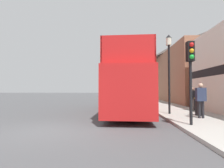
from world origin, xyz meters
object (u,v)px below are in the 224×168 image
object	(u,v)px
tour_bus	(127,87)
traffic_signal	(191,63)
lamp_post_nearest	(169,59)
pedestrian_second	(201,97)
lamp_post_second	(147,71)
lamp_post_third	(139,78)
parked_car_ahead_of_bus	(130,98)
pedestrian_third	(193,97)
litter_bin	(199,106)

from	to	relation	value
tour_bus	traffic_signal	xyz separation A→B (m)	(2.40, -5.73, 0.92)
lamp_post_nearest	pedestrian_second	bearing A→B (deg)	-55.67
tour_bus	lamp_post_second	bearing A→B (deg)	68.24
tour_bus	lamp_post_third	bearing A→B (deg)	82.13
lamp_post_third	parked_car_ahead_of_bus	bearing A→B (deg)	-108.44
pedestrian_second	lamp_post_nearest	bearing A→B (deg)	124.33
pedestrian_third	lamp_post_third	size ratio (longest dim) A/B	0.35
lamp_post_nearest	litter_bin	size ratio (longest dim) A/B	4.81
pedestrian_second	lamp_post_nearest	distance (m)	3.08
tour_bus	litter_bin	xyz separation A→B (m)	(3.95, -2.98, -1.13)
traffic_signal	lamp_post_second	bearing A→B (deg)	90.53
pedestrian_third	lamp_post_nearest	size ratio (longest dim) A/B	0.33
parked_car_ahead_of_bus	lamp_post_nearest	size ratio (longest dim) A/B	0.81
lamp_post_second	lamp_post_third	bearing A→B (deg)	90.14
tour_bus	pedestrian_third	bearing A→B (deg)	-3.58
lamp_post_second	lamp_post_third	size ratio (longest dim) A/B	1.07
tour_bus	lamp_post_third	size ratio (longest dim) A/B	2.42
traffic_signal	lamp_post_second	xyz separation A→B (m)	(-0.10, 10.81, 0.88)
pedestrian_second	litter_bin	xyz separation A→B (m)	(0.31, 0.92, -0.55)
traffic_signal	lamp_post_nearest	xyz separation A→B (m)	(0.09, 3.51, 0.81)
lamp_post_third	traffic_signal	bearing A→B (deg)	-89.62
litter_bin	lamp_post_third	bearing A→B (deg)	96.22
lamp_post_second	traffic_signal	bearing A→B (deg)	-89.47
tour_bus	pedestrian_second	world-z (taller)	tour_bus
traffic_signal	litter_bin	xyz separation A→B (m)	(1.56, 2.74, -2.05)
tour_bus	lamp_post_third	distance (m)	12.69
pedestrian_second	traffic_signal	size ratio (longest dim) A/B	0.52
tour_bus	pedestrian_second	bearing A→B (deg)	-44.42
tour_bus	parked_car_ahead_of_bus	distance (m)	7.68
traffic_signal	litter_bin	bearing A→B (deg)	60.43
pedestrian_second	lamp_post_nearest	world-z (taller)	lamp_post_nearest
parked_car_ahead_of_bus	pedestrian_third	world-z (taller)	pedestrian_third
traffic_signal	lamp_post_third	distance (m)	18.12
pedestrian_second	traffic_signal	xyz separation A→B (m)	(-1.24, -1.82, 1.49)
parked_car_ahead_of_bus	litter_bin	xyz separation A→B (m)	(3.28, -10.55, -0.01)
lamp_post_third	lamp_post_second	bearing A→B (deg)	-89.86
lamp_post_nearest	litter_bin	bearing A→B (deg)	-27.58
pedestrian_second	lamp_post_third	xyz separation A→B (m)	(-1.36, 16.29, 2.17)
lamp_post_third	litter_bin	distance (m)	15.70
tour_bus	lamp_post_nearest	bearing A→B (deg)	-39.12
lamp_post_second	lamp_post_third	world-z (taller)	lamp_post_second
lamp_post_third	lamp_post_nearest	bearing A→B (deg)	-89.17
parked_car_ahead_of_bus	lamp_post_nearest	xyz separation A→B (m)	(1.82, -9.79, 2.85)
parked_car_ahead_of_bus	litter_bin	size ratio (longest dim) A/B	3.90
traffic_signal	lamp_post_second	size ratio (longest dim) A/B	0.70
parked_car_ahead_of_bus	litter_bin	bearing A→B (deg)	-75.42
pedestrian_second	lamp_post_nearest	xyz separation A→B (m)	(-1.15, 1.68, 2.30)
lamp_post_second	parked_car_ahead_of_bus	bearing A→B (deg)	123.11
pedestrian_third	litter_bin	distance (m)	2.62
parked_car_ahead_of_bus	pedestrian_second	distance (m)	11.87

